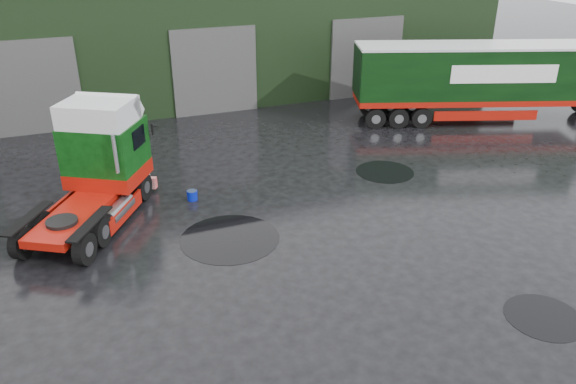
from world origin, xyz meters
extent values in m
plane|color=black|center=(0.00, 0.00, 0.00)|extent=(100.00, 100.00, 0.00)
cube|color=black|center=(2.00, 20.00, 3.00)|extent=(32.00, 12.00, 6.00)
cylinder|color=#061697|center=(-1.23, 5.08, 0.16)|extent=(0.40, 0.40, 0.32)
cylinder|color=black|center=(5.88, 4.77, 0.00)|extent=(2.13, 2.13, 0.01)
cylinder|color=black|center=(5.01, -3.96, 0.00)|extent=(1.81, 1.81, 0.01)
cylinder|color=black|center=(-0.78, 2.19, 0.00)|extent=(2.90, 2.90, 0.01)
camera|label=1|loc=(-4.37, -11.53, 8.27)|focal=35.00mm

